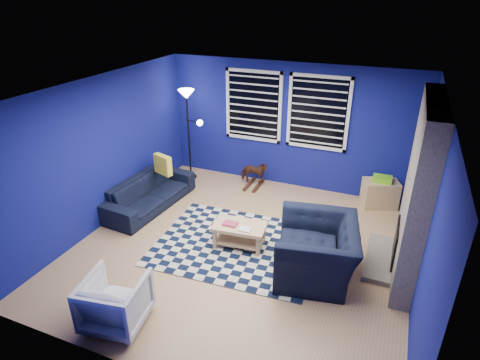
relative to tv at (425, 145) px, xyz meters
The scene contains 18 objects.
floor 3.46m from the tv, 140.73° to the right, with size 5.00×5.00×0.00m, color tan.
ceiling 3.35m from the tv, 140.73° to the right, with size 5.00×5.00×0.00m, color white.
wall_back 2.50m from the tv, 168.45° to the left, with size 5.00×5.00×0.00m, color navy.
wall_left 5.34m from the tv, 157.98° to the right, with size 5.00×5.00×0.00m, color navy.
wall_right 2.01m from the tv, 88.45° to the right, with size 5.00×5.00×0.00m, color navy.
fireplace 1.52m from the tv, 93.32° to the right, with size 0.65×2.00×2.50m.
window_left 3.24m from the tv, behind, with size 1.17×0.06×1.42m.
window_right 1.96m from the tv, 166.32° to the left, with size 1.17×0.06×1.42m.
tv is the anchor object (origin of this frame).
rug 3.50m from the tv, 142.45° to the right, with size 2.50×2.00×0.02m, color black.
sofa 4.89m from the tv, 162.88° to the right, with size 0.76×1.95×0.57m, color black.
armchair_big 2.69m from the tv, 119.62° to the right, with size 1.09×1.25×0.81m, color black.
armchair_bent 5.28m from the tv, 129.09° to the right, with size 0.71×0.73×0.66m, color gray.
rocking_horse 3.23m from the tv, behind, with size 0.56×0.26×0.47m, color #402414.
coffee_table 3.37m from the tv, 141.90° to the right, with size 0.87×0.56×0.41m.
cabinet 1.29m from the tv, 156.36° to the left, with size 0.72×0.60×0.60m.
floor_lamp 4.44m from the tv, behind, with size 0.52×0.32×1.91m.
throw_pillow 4.58m from the tv, 166.01° to the right, with size 0.39×0.12×0.37m, color yellow.
Camera 1 is at (1.97, -4.87, 3.73)m, focal length 30.00 mm.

